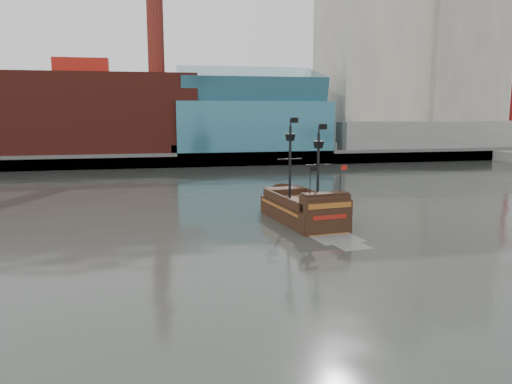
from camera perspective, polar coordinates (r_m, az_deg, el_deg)
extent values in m
plane|color=#272A25|center=(32.40, 6.30, -9.36)|extent=(400.00, 400.00, 0.00)
cube|color=slate|center=(121.86, -7.39, 4.88)|extent=(220.00, 60.00, 2.00)
cube|color=#4C4C49|center=(92.57, -5.89, 3.69)|extent=(220.00, 1.00, 2.60)
cube|color=maroon|center=(101.84, -19.10, 8.37)|extent=(42.00, 18.00, 15.00)
cube|color=#2C6375|center=(101.11, -0.72, 7.45)|extent=(30.00, 16.00, 10.00)
cube|color=beige|center=(120.81, 12.95, 16.09)|extent=(20.00, 22.00, 46.00)
cube|color=#A9A08E|center=(125.51, 21.37, 13.60)|extent=(18.00, 18.00, 38.00)
cube|color=beige|center=(140.66, 13.82, 16.30)|extent=(24.00, 20.00, 52.00)
cube|color=slate|center=(111.40, 19.37, 6.08)|extent=(40.00, 6.00, 6.00)
cylinder|color=maroon|center=(104.61, -11.48, 18.89)|extent=(3.20, 3.20, 22.00)
cube|color=#2C6375|center=(101.16, -0.73, 11.99)|extent=(28.00, 14.94, 8.78)
cube|color=slate|center=(141.76, 26.42, 5.62)|extent=(4.00, 4.00, 3.00)
cylinder|color=maroon|center=(141.79, 26.85, 11.46)|extent=(1.40, 1.40, 32.00)
cube|color=maroon|center=(141.57, 26.32, 17.63)|extent=(5.00, 2.50, 2.50)
cube|color=slate|center=(155.80, 27.04, 5.82)|extent=(4.00, 4.00, 3.00)
cube|color=maroon|center=(154.67, 26.82, 14.56)|extent=(5.00, 2.50, 2.50)
cube|color=black|center=(47.28, 5.27, -2.68)|extent=(5.76, 11.14, 2.31)
cube|color=#55341F|center=(47.03, 5.29, -1.15)|extent=(5.19, 10.03, 0.27)
cube|color=black|center=(50.83, 3.30, 0.02)|extent=(4.02, 2.60, 0.89)
cube|color=black|center=(42.82, 7.87, -1.33)|extent=(4.37, 1.95, 1.60)
cube|color=black|center=(42.40, 8.33, -3.41)|extent=(4.35, 0.77, 3.55)
cube|color=#99541D|center=(42.00, 8.46, -1.56)|extent=(3.98, 0.58, 0.44)
cube|color=maroon|center=(42.20, 8.43, -2.86)|extent=(3.09, 0.47, 0.36)
cylinder|color=black|center=(47.44, 3.91, 3.35)|extent=(0.28, 0.28, 6.93)
cylinder|color=black|center=(45.45, 7.11, 2.70)|extent=(0.28, 0.28, 6.40)
cone|color=black|center=(47.25, 3.94, 6.25)|extent=(1.09, 1.09, 0.62)
cone|color=black|center=(45.25, 7.17, 5.38)|extent=(1.09, 1.09, 0.62)
cube|color=black|center=(47.34, 4.41, 8.19)|extent=(0.80, 0.13, 0.49)
cube|color=black|center=(45.35, 7.66, 7.41)|extent=(0.80, 0.13, 0.49)
cube|color=gray|center=(41.37, 9.26, -5.27)|extent=(4.15, 3.65, 0.01)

